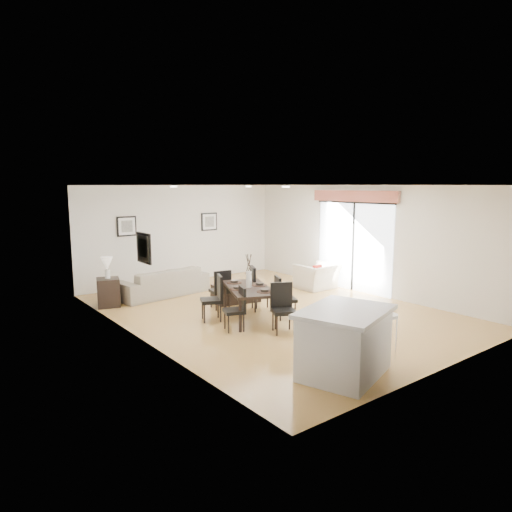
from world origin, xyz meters
TOP-DOWN VIEW (x-y plane):
  - ground at (0.00, 0.00)m, footprint 8.00×8.00m
  - wall_back at (0.00, 4.00)m, footprint 6.00×0.04m
  - wall_front at (0.00, -4.00)m, footprint 6.00×0.04m
  - wall_left at (-3.00, 0.00)m, footprint 0.04×8.00m
  - wall_right at (3.00, 0.00)m, footprint 0.04×8.00m
  - ceiling at (0.00, 0.00)m, footprint 6.00×8.00m
  - sofa at (-1.23, 2.75)m, footprint 2.40×1.21m
  - armchair at (2.34, 0.96)m, footprint 1.02×0.90m
  - courtyard_plant_a at (5.46, -0.41)m, footprint 0.62×0.56m
  - courtyard_plant_b at (5.64, 0.84)m, footprint 0.49×0.49m
  - dining_table at (-0.76, -0.20)m, footprint 1.36×1.79m
  - dining_chair_wnear at (-1.34, -0.63)m, footprint 0.48×0.48m
  - dining_chair_wfar at (-1.33, 0.17)m, footprint 0.54×0.54m
  - dining_chair_enear at (-0.19, -0.57)m, footprint 0.53×0.53m
  - dining_chair_efar at (-0.20, 0.24)m, footprint 0.59×0.59m
  - dining_chair_head at (-0.73, -1.20)m, footprint 0.55×0.55m
  - dining_chair_foot at (-0.78, 0.79)m, footprint 0.46×0.46m
  - vase at (-0.76, -0.20)m, footprint 0.88×1.34m
  - coffee_table at (-0.15, 1.13)m, footprint 1.12×0.80m
  - side_table at (-2.66, 2.54)m, footprint 0.60×0.60m
  - table_lamp at (-2.66, 2.54)m, footprint 0.25×0.25m
  - cushion at (2.25, 0.86)m, footprint 0.28×0.10m
  - kitchen_island at (-1.31, -3.23)m, footprint 1.65×1.45m
  - bar_stool at (-0.36, -3.23)m, footprint 0.33×0.33m
  - framed_print_back_left at (-1.60, 3.97)m, footprint 0.52×0.04m
  - framed_print_back_right at (0.90, 3.97)m, footprint 0.52×0.04m
  - framed_print_left_wall at (-2.97, -0.20)m, footprint 0.04×0.52m
  - sliding_door at (2.96, 0.30)m, footprint 0.12×2.70m
  - courtyard at (6.16, 0.87)m, footprint 6.00×6.00m

SIDE VIEW (x-z plane):
  - ground at x=0.00m, z-range 0.00..0.00m
  - coffee_table at x=-0.15m, z-range 0.00..0.41m
  - courtyard_plant_a at x=5.46m, z-range 0.00..0.63m
  - side_table at x=-2.66m, z-range 0.00..0.64m
  - armchair at x=2.34m, z-range 0.00..0.65m
  - sofa at x=-1.23m, z-range 0.00..0.67m
  - courtyard_plant_b at x=5.64m, z-range 0.00..0.70m
  - dining_chair_wnear at x=-1.34m, z-range 0.05..0.88m
  - dining_chair_foot at x=-0.78m, z-range 0.05..0.93m
  - kitchen_island at x=-1.31m, z-range 0.01..0.97m
  - dining_chair_enear at x=-0.19m, z-range 0.05..0.93m
  - cushion at x=2.25m, z-range 0.37..0.65m
  - dining_chair_head at x=-0.73m, z-range 0.05..0.97m
  - dining_chair_wfar at x=-1.33m, z-range 0.05..0.97m
  - dining_chair_efar at x=-0.20m, z-range 0.06..1.03m
  - dining_table at x=-0.76m, z-range 0.27..0.94m
  - bar_stool at x=-0.36m, z-range 0.26..1.00m
  - courtyard at x=6.16m, z-range -0.08..1.92m
  - vase at x=-0.76m, z-range 0.61..1.29m
  - table_lamp at x=-2.66m, z-range 0.71..1.20m
  - wall_back at x=0.00m, z-range 0.00..2.70m
  - wall_front at x=0.00m, z-range 0.00..2.70m
  - wall_left at x=-3.00m, z-range 0.00..2.70m
  - wall_right at x=3.00m, z-range 0.00..2.70m
  - framed_print_back_left at x=-1.60m, z-range 1.39..1.91m
  - framed_print_back_right at x=0.90m, z-range 1.39..1.91m
  - framed_print_left_wall at x=-2.97m, z-range 1.39..1.91m
  - sliding_door at x=2.96m, z-range 0.38..2.95m
  - ceiling at x=0.00m, z-range 2.69..2.71m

